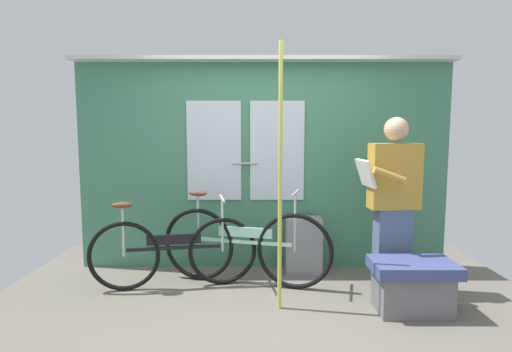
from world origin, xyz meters
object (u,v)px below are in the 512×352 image
bicycle_leaning_behind (173,251)px  handrail_pole (280,179)px  passenger_reading_newspaper (392,202)px  trash_bin_by_wall (303,245)px  bicycle_near_door (244,246)px  bench_seat_corner (412,285)px

bicycle_leaning_behind → handrail_pole: size_ratio=0.71×
passenger_reading_newspaper → handrail_pole: (-1.09, -0.37, 0.26)m
handrail_pole → passenger_reading_newspaper: bearing=18.6°
bicycle_leaning_behind → trash_bin_by_wall: bearing=8.4°
bicycle_leaning_behind → handrail_pole: bearing=-35.1°
trash_bin_by_wall → bicycle_near_door: bearing=-151.1°
passenger_reading_newspaper → trash_bin_by_wall: (-0.78, 0.56, -0.58)m
passenger_reading_newspaper → bench_seat_corner: 0.79m
trash_bin_by_wall → handrail_pole: 1.29m
bicycle_near_door → bicycle_leaning_behind: size_ratio=1.06×
bicycle_leaning_behind → trash_bin_by_wall: (1.34, 0.44, -0.06)m
passenger_reading_newspaper → bench_seat_corner: size_ratio=2.40×
passenger_reading_newspaper → bicycle_leaning_behind: bearing=-7.4°
trash_bin_by_wall → bench_seat_corner: size_ratio=0.87×
handrail_pole → bicycle_near_door: bearing=119.4°
bicycle_leaning_behind → passenger_reading_newspaper: passenger_reading_newspaper is taller
bicycle_near_door → handrail_pole: bearing=-46.4°
bicycle_leaning_behind → passenger_reading_newspaper: 2.18m
bicycle_leaning_behind → trash_bin_by_wall: 1.41m
bicycle_leaning_behind → handrail_pole: handrail_pole is taller
handrail_pole → trash_bin_by_wall: bearing=71.3°
bench_seat_corner → passenger_reading_newspaper: bearing=96.3°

